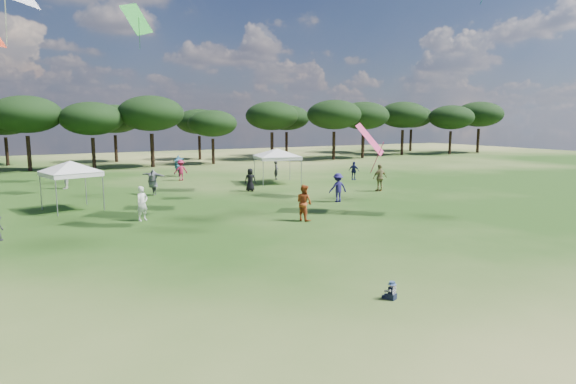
% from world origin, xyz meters
% --- Properties ---
extents(ground, '(140.00, 140.00, 0.00)m').
position_xyz_m(ground, '(0.00, 0.00, 0.00)').
color(ground, '#284C16').
rests_on(ground, ground).
extents(tree_line, '(108.78, 17.63, 7.77)m').
position_xyz_m(tree_line, '(2.39, 47.41, 5.42)').
color(tree_line, black).
rests_on(tree_line, ground).
extents(tent_left, '(5.22, 5.22, 3.08)m').
position_xyz_m(tent_left, '(-6.45, 21.14, 2.65)').
color(tent_left, gray).
rests_on(tent_left, ground).
extents(tent_right, '(6.41, 6.41, 3.07)m').
position_xyz_m(tent_right, '(8.97, 26.03, 2.65)').
color(tent_right, gray).
rests_on(tent_right, ground).
extents(toddler, '(0.39, 0.42, 0.52)m').
position_xyz_m(toddler, '(0.32, 2.05, 0.23)').
color(toddler, '#161C32').
rests_on(toddler, ground).
extents(festival_crowd, '(29.70, 23.55, 1.93)m').
position_xyz_m(festival_crowd, '(-0.15, 24.45, 0.90)').
color(festival_crowd, navy).
rests_on(festival_crowd, ground).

